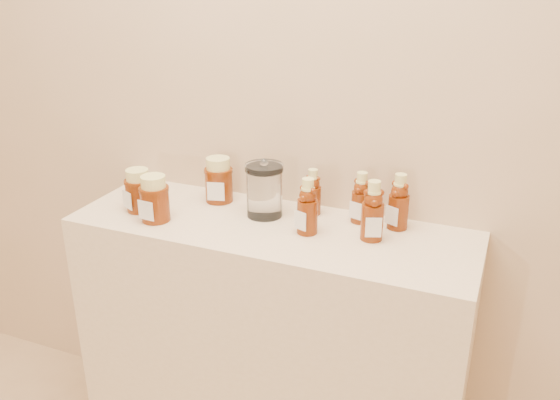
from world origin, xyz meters
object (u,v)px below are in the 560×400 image
at_px(display_table, 271,352).
at_px(glass_canister, 264,188).
at_px(honey_jar_left, 139,190).
at_px(bear_bottle_back_left, 313,189).
at_px(bear_bottle_front_left, 308,203).

distance_m(display_table, glass_canister, 0.54).
bearing_deg(honey_jar_left, bear_bottle_back_left, 44.70).
height_order(bear_bottle_front_left, glass_canister, bear_bottle_front_left).
xyz_separation_m(honey_jar_left, glass_canister, (0.37, 0.11, 0.02)).
bearing_deg(honey_jar_left, glass_canister, 41.75).
xyz_separation_m(display_table, bear_bottle_back_left, (0.08, 0.13, 0.53)).
relative_size(display_table, bear_bottle_front_left, 6.45).
height_order(honey_jar_left, glass_canister, glass_canister).
height_order(bear_bottle_back_left, glass_canister, glass_canister).
relative_size(bear_bottle_front_left, honey_jar_left, 1.39).
bearing_deg(bear_bottle_back_left, display_table, -119.98).
distance_m(display_table, bear_bottle_front_left, 0.56).
height_order(bear_bottle_front_left, honey_jar_left, bear_bottle_front_left).
bearing_deg(bear_bottle_front_left, glass_canister, 178.10).
height_order(display_table, bear_bottle_front_left, bear_bottle_front_left).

